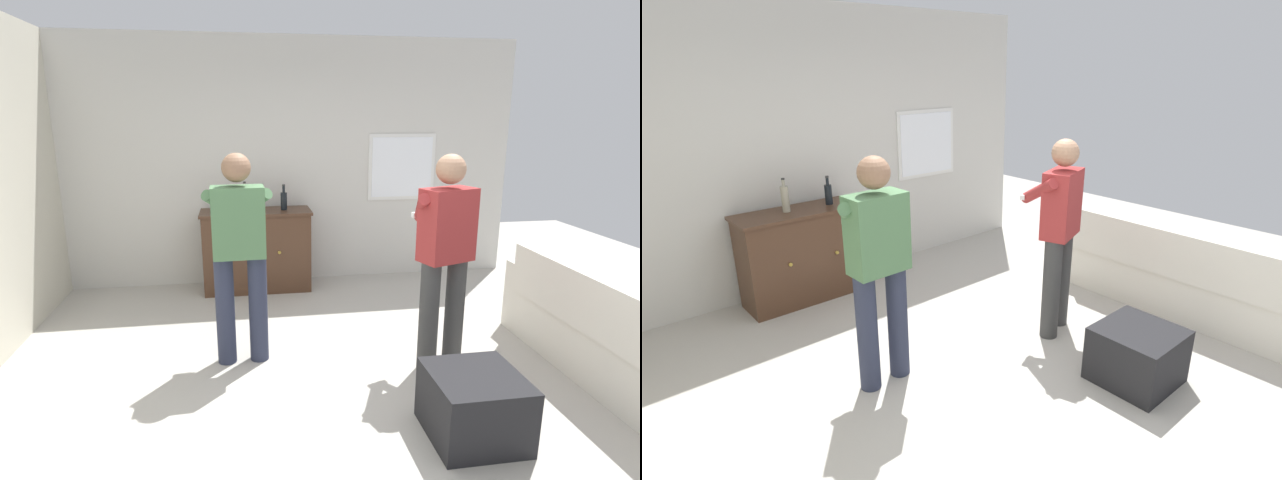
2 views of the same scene
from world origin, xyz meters
TOP-DOWN VIEW (x-y plane):
  - ground at (0.00, 0.00)m, footprint 10.40×10.40m
  - wall_back_with_window at (0.02, 2.66)m, footprint 5.20×0.15m
  - couch at (1.99, -0.34)m, footprint 0.57×2.55m
  - sideboard_cabinet at (-0.50, 2.30)m, footprint 1.22×0.49m
  - bottle_wine_green at (-0.61, 2.32)m, footprint 0.07×0.07m
  - bottle_liquor_amber at (-0.19, 2.30)m, footprint 0.07×0.07m
  - ottoman at (0.71, -0.63)m, footprint 0.55×0.55m
  - person_standing_left at (-0.69, 0.61)m, footprint 0.56×0.48m
  - person_standing_right at (0.85, 0.26)m, footprint 0.53×0.52m

SIDE VIEW (x-z plane):
  - ground at x=0.00m, z-range 0.00..0.00m
  - ottoman at x=0.71m, z-range 0.00..0.42m
  - couch at x=1.99m, z-range -0.10..0.74m
  - sideboard_cabinet at x=-0.50m, z-range 0.00..0.92m
  - person_standing_left at x=-0.69m, z-range 0.10..1.78m
  - person_standing_right at x=0.85m, z-range 0.10..1.78m
  - bottle_liquor_amber at x=-0.19m, z-range 0.88..1.16m
  - bottle_wine_green at x=-0.61m, z-range 0.88..1.20m
  - wall_back_with_window at x=0.02m, z-range 0.00..2.80m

